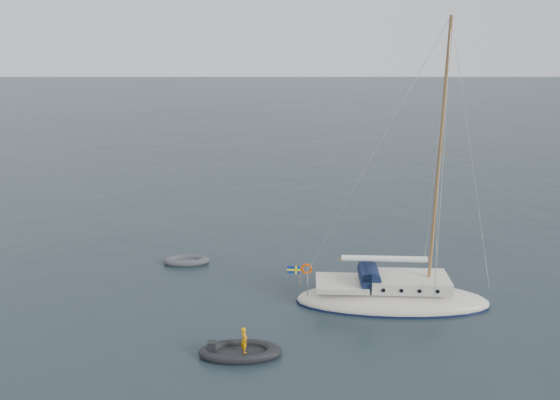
{
  "coord_description": "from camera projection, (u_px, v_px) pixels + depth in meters",
  "views": [
    {
      "loc": [
        -2.12,
        -26.46,
        12.54
      ],
      "look_at": [
        -2.08,
        0.0,
        4.54
      ],
      "focal_mm": 35.0,
      "sensor_mm": 36.0,
      "label": 1
    }
  ],
  "objects": [
    {
      "name": "sailboat",
      "position": [
        394.0,
        284.0,
        26.23
      ],
      "size": [
        9.82,
        2.94,
        13.98
      ],
      "rotation": [
        0.0,
        0.0,
        -0.05
      ],
      "color": "beige",
      "rests_on": "ground"
    },
    {
      "name": "dinghy",
      "position": [
        186.0,
        261.0,
        31.24
      ],
      "size": [
        2.66,
        1.2,
        0.38
      ],
      "rotation": [
        0.0,
        0.0,
        0.06
      ],
      "color": "#454549",
      "rests_on": "ground"
    },
    {
      "name": "rib",
      "position": [
        240.0,
        351.0,
        22.23
      ],
      "size": [
        3.43,
        1.56,
        1.29
      ],
      "rotation": [
        0.0,
        0.0,
        0.04
      ],
      "color": "black",
      "rests_on": "ground"
    },
    {
      "name": "ground",
      "position": [
        319.0,
        282.0,
        28.95
      ],
      "size": [
        300.0,
        300.0,
        0.0
      ],
      "primitive_type": "plane",
      "color": "black",
      "rests_on": "ground"
    }
  ]
}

